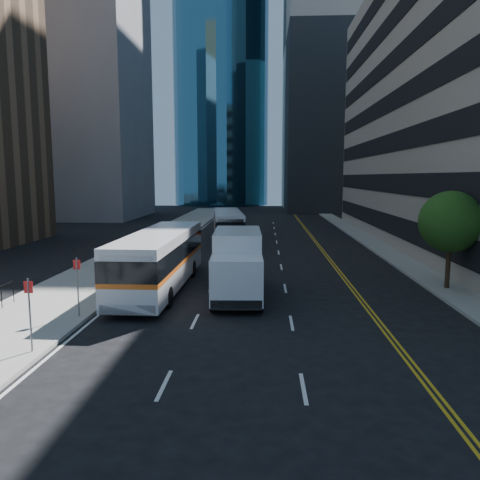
{
  "coord_description": "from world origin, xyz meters",
  "views": [
    {
      "loc": [
        -0.64,
        -16.65,
        5.96
      ],
      "look_at": [
        -1.86,
        6.62,
        2.8
      ],
      "focal_mm": 35.0,
      "sensor_mm": 36.0,
      "label": 1
    }
  ],
  "objects": [
    {
      "name": "street_tree",
      "position": [
        9.0,
        8.0,
        3.64
      ],
      "size": [
        3.2,
        3.2,
        5.1
      ],
      "color": "#332114",
      "rests_on": "sidewalk_east"
    },
    {
      "name": "ground",
      "position": [
        0.0,
        0.0,
        0.0
      ],
      "size": [
        160.0,
        160.0,
        0.0
      ],
      "primitive_type": "plane",
      "color": "black",
      "rests_on": "ground"
    },
    {
      "name": "office_tower_north",
      "position": [
        18.0,
        72.0,
        30.0
      ],
      "size": [
        30.0,
        28.0,
        60.0
      ],
      "primitive_type": "cube",
      "color": "gray",
      "rests_on": "ground"
    },
    {
      "name": "bus_front",
      "position": [
        -6.14,
        7.52,
        1.67
      ],
      "size": [
        2.73,
        11.9,
        3.06
      ],
      "rotation": [
        0.0,
        0.0,
        -0.01
      ],
      "color": "silver",
      "rests_on": "ground"
    },
    {
      "name": "box_truck",
      "position": [
        -1.97,
        6.13,
        1.71
      ],
      "size": [
        2.61,
        6.86,
        3.24
      ],
      "rotation": [
        0.0,
        0.0,
        0.04
      ],
      "color": "silver",
      "rests_on": "ground"
    },
    {
      "name": "glass_tower",
      "position": [
        -10.0,
        85.0,
        40.0
      ],
      "size": [
        20.0,
        20.0,
        80.0
      ],
      "primitive_type": "cylinder",
      "color": "#2E607C",
      "rests_on": "ground"
    },
    {
      "name": "midrise_west",
      "position": [
        -28.0,
        52.0,
        17.5
      ],
      "size": [
        18.0,
        18.0,
        35.0
      ],
      "primitive_type": "cube",
      "color": "gray",
      "rests_on": "ground"
    },
    {
      "name": "sidewalk_east",
      "position": [
        9.0,
        25.0,
        0.07
      ],
      "size": [
        2.0,
        90.0,
        0.15
      ],
      "primitive_type": "cube",
      "color": "gray",
      "rests_on": "ground"
    },
    {
      "name": "sidewalk_west",
      "position": [
        -10.5,
        25.0,
        0.07
      ],
      "size": [
        5.0,
        90.0,
        0.15
      ],
      "primitive_type": "cube",
      "color": "gray",
      "rests_on": "ground"
    },
    {
      "name": "bus_rear",
      "position": [
        -4.0,
        25.92,
        1.54
      ],
      "size": [
        3.7,
        11.13,
        2.82
      ],
      "rotation": [
        0.0,
        0.0,
        0.12
      ],
      "color": "silver",
      "rests_on": "ground"
    }
  ]
}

